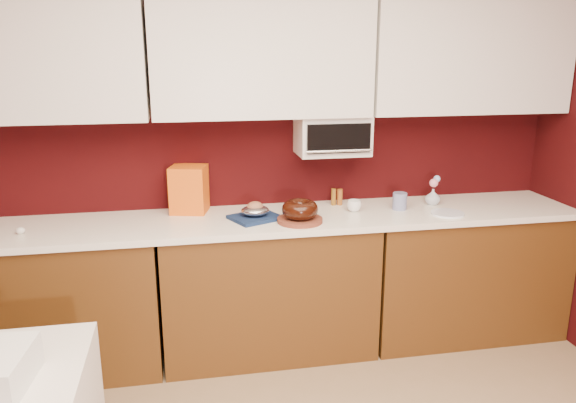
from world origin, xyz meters
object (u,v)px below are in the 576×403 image
(blue_jar, at_px, (400,201))
(flower_vase, at_px, (433,196))
(toaster_oven, at_px, (332,135))
(bundt_cake, at_px, (300,209))
(coffee_mug, at_px, (354,205))
(pandoro_box, at_px, (189,189))
(foil_ham_nest, at_px, (255,211))

(blue_jar, distance_m, flower_vase, 0.27)
(toaster_oven, distance_m, bundt_cake, 0.57)
(blue_jar, bearing_deg, coffee_mug, 178.23)
(pandoro_box, relative_size, blue_jar, 2.70)
(pandoro_box, relative_size, flower_vase, 2.45)
(foil_ham_nest, distance_m, coffee_mug, 0.65)
(bundt_cake, bearing_deg, blue_jar, 12.46)
(pandoro_box, distance_m, coffee_mug, 1.05)
(toaster_oven, height_order, pandoro_box, toaster_oven)
(bundt_cake, bearing_deg, flower_vase, 13.19)
(bundt_cake, relative_size, pandoro_box, 0.73)
(toaster_oven, height_order, coffee_mug, toaster_oven)
(foil_ham_nest, relative_size, flower_vase, 1.42)
(blue_jar, bearing_deg, flower_vase, 15.12)
(pandoro_box, xyz_separation_m, flower_vase, (1.59, -0.13, -0.09))
(coffee_mug, bearing_deg, flower_vase, 6.20)
(coffee_mug, height_order, flower_vase, flower_vase)
(foil_ham_nest, distance_m, pandoro_box, 0.46)
(pandoro_box, height_order, flower_vase, pandoro_box)
(pandoro_box, relative_size, coffee_mug, 3.35)
(toaster_oven, bearing_deg, pandoro_box, 177.42)
(foil_ham_nest, xyz_separation_m, pandoro_box, (-0.39, 0.24, 0.09))
(pandoro_box, distance_m, blue_jar, 1.35)
(bundt_cake, bearing_deg, foil_ham_nest, 156.75)
(bundt_cake, relative_size, flower_vase, 1.80)
(coffee_mug, bearing_deg, blue_jar, -1.77)
(pandoro_box, bearing_deg, toaster_oven, 11.59)
(bundt_cake, height_order, coffee_mug, bundt_cake)
(foil_ham_nest, distance_m, blue_jar, 0.95)
(bundt_cake, distance_m, flower_vase, 0.98)
(toaster_oven, relative_size, pandoro_box, 1.52)
(toaster_oven, height_order, foil_ham_nest, toaster_oven)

